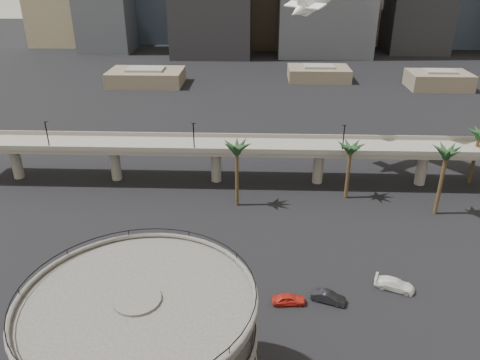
{
  "coord_description": "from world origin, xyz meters",
  "views": [
    {
      "loc": [
        -2.39,
        -37.34,
        44.3
      ],
      "look_at": [
        -4.81,
        28.0,
        13.12
      ],
      "focal_mm": 35.0,
      "sensor_mm": 36.0,
      "label": 1
    }
  ],
  "objects_px": {
    "parking_ramp": "(143,351)",
    "car_c": "(395,284)",
    "car_a": "(289,299)",
    "car_b": "(328,297)",
    "overpass": "(267,150)"
  },
  "relations": [
    {
      "from": "car_a",
      "to": "car_c",
      "type": "relative_size",
      "value": 0.81
    },
    {
      "from": "car_a",
      "to": "car_c",
      "type": "xyz_separation_m",
      "value": [
        15.77,
        3.88,
        0.04
      ]
    },
    {
      "from": "overpass",
      "to": "car_b",
      "type": "xyz_separation_m",
      "value": [
        8.18,
        -39.29,
        -6.54
      ]
    },
    {
      "from": "overpass",
      "to": "car_b",
      "type": "height_order",
      "value": "overpass"
    },
    {
      "from": "parking_ramp",
      "to": "car_c",
      "type": "distance_m",
      "value": 39.86
    },
    {
      "from": "parking_ramp",
      "to": "car_c",
      "type": "height_order",
      "value": "parking_ramp"
    },
    {
      "from": "parking_ramp",
      "to": "car_a",
      "type": "bearing_deg",
      "value": 50.81
    },
    {
      "from": "car_b",
      "to": "car_c",
      "type": "height_order",
      "value": "car_c"
    },
    {
      "from": "car_c",
      "to": "overpass",
      "type": "bearing_deg",
      "value": 48.2
    },
    {
      "from": "overpass",
      "to": "car_c",
      "type": "bearing_deg",
      "value": -63.05
    },
    {
      "from": "parking_ramp",
      "to": "overpass",
      "type": "distance_m",
      "value": 60.46
    },
    {
      "from": "overpass",
      "to": "car_c",
      "type": "relative_size",
      "value": 22.65
    },
    {
      "from": "car_a",
      "to": "car_c",
      "type": "distance_m",
      "value": 16.24
    },
    {
      "from": "car_a",
      "to": "car_b",
      "type": "height_order",
      "value": "car_b"
    },
    {
      "from": "parking_ramp",
      "to": "car_a",
      "type": "height_order",
      "value": "parking_ramp"
    }
  ]
}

